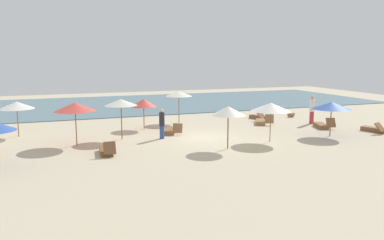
% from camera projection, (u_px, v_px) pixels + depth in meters
% --- Properties ---
extents(ground_plane, '(60.00, 60.00, 0.00)m').
position_uv_depth(ground_plane, '(203.00, 138.00, 22.79)').
color(ground_plane, beige).
extents(ocean_water, '(48.00, 16.00, 0.06)m').
position_uv_depth(ocean_water, '(138.00, 104.00, 38.49)').
color(ocean_water, slate).
rests_on(ocean_water, ground_plane).
extents(umbrella_0, '(1.76, 1.76, 2.18)m').
position_uv_depth(umbrella_0, '(228.00, 111.00, 19.76)').
color(umbrella_0, brown).
rests_on(umbrella_0, ground_plane).
extents(umbrella_1, '(1.71, 1.71, 1.96)m').
position_uv_depth(umbrella_1, '(144.00, 103.00, 25.22)').
color(umbrella_1, olive).
rests_on(umbrella_1, ground_plane).
extents(umbrella_2, '(1.83, 1.83, 2.30)m').
position_uv_depth(umbrella_2, '(121.00, 102.00, 22.03)').
color(umbrella_2, brown).
rests_on(umbrella_2, ground_plane).
extents(umbrella_3, '(2.19, 2.19, 2.16)m').
position_uv_depth(umbrella_3, '(271.00, 107.00, 21.43)').
color(umbrella_3, brown).
rests_on(umbrella_3, ground_plane).
extents(umbrella_5, '(2.26, 2.26, 2.04)m').
position_uv_depth(umbrella_5, '(332.00, 106.00, 22.92)').
color(umbrella_5, brown).
rests_on(umbrella_5, ground_plane).
extents(umbrella_6, '(2.17, 2.17, 2.29)m').
position_uv_depth(umbrella_6, '(75.00, 107.00, 20.50)').
color(umbrella_6, olive).
rests_on(umbrella_6, ground_plane).
extents(umbrella_7, '(1.89, 1.89, 2.22)m').
position_uv_depth(umbrella_7, '(179.00, 94.00, 27.61)').
color(umbrella_7, olive).
rests_on(umbrella_7, ground_plane).
extents(umbrella_8, '(1.99, 1.99, 2.07)m').
position_uv_depth(umbrella_8, '(17.00, 105.00, 22.84)').
color(umbrella_8, olive).
rests_on(umbrella_8, ground_plane).
extents(lounger_0, '(1.21, 1.79, 0.68)m').
position_uv_depth(lounger_0, '(171.00, 131.00, 23.94)').
color(lounger_0, brown).
rests_on(lounger_0, ground_plane).
extents(lounger_1, '(1.10, 1.75, 0.73)m').
position_uv_depth(lounger_1, '(322.00, 125.00, 25.80)').
color(lounger_1, brown).
rests_on(lounger_1, ground_plane).
extents(lounger_2, '(1.14, 1.80, 0.67)m').
position_uv_depth(lounger_2, '(375.00, 129.00, 24.46)').
color(lounger_2, brown).
rests_on(lounger_2, ground_plane).
extents(lounger_4, '(1.17, 1.78, 0.70)m').
position_uv_depth(lounger_4, '(259.00, 117.00, 29.34)').
color(lounger_4, brown).
rests_on(lounger_4, ground_plane).
extents(lounger_5, '(1.29, 1.72, 0.74)m').
position_uv_depth(lounger_5, '(261.00, 122.00, 27.24)').
color(lounger_5, olive).
rests_on(lounger_5, ground_plane).
extents(lounger_6, '(0.73, 1.72, 0.70)m').
position_uv_depth(lounger_6, '(107.00, 150.00, 18.98)').
color(lounger_6, brown).
rests_on(lounger_6, ground_plane).
extents(person_0, '(0.48, 0.48, 1.95)m').
position_uv_depth(person_0, '(312.00, 110.00, 27.31)').
color(person_0, '#BF3338').
rests_on(person_0, ground_plane).
extents(person_1, '(0.39, 0.39, 1.71)m').
position_uv_depth(person_1, '(162.00, 124.00, 22.37)').
color(person_1, '#2D4C8C').
rests_on(person_1, ground_plane).
extents(dog, '(0.72, 0.41, 0.33)m').
position_uv_depth(dog, '(291.00, 115.00, 30.32)').
color(dog, olive).
rests_on(dog, ground_plane).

